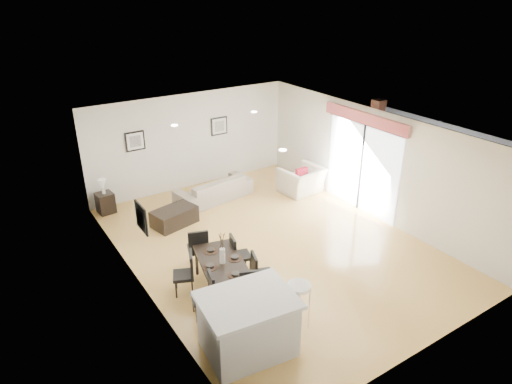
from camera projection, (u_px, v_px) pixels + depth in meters
ground at (272, 245)px, 10.35m from camera, size 8.00×8.00×0.00m
wall_back at (191, 141)px, 12.82m from camera, size 6.00×0.04×2.70m
wall_front at (428, 285)px, 6.74m from camera, size 6.00×0.04×2.70m
wall_left at (137, 228)px, 8.29m from camera, size 0.04×8.00×2.70m
wall_right at (372, 163)px, 11.27m from camera, size 0.04×8.00×2.70m
ceiling at (273, 130)px, 9.21m from camera, size 6.00×8.00×0.02m
sofa at (214, 189)px, 12.39m from camera, size 2.24×1.13×0.63m
armchair at (302, 180)px, 12.78m from camera, size 1.21×1.08×0.73m
courtyard_plant_a at (465, 188)px, 12.48m from camera, size 0.69×0.65×0.60m
courtyard_plant_b at (419, 171)px, 13.56m from camera, size 0.41×0.41×0.62m
dining_table at (223, 266)px, 8.53m from camera, size 1.15×1.73×0.66m
dining_chair_wnear at (207, 293)px, 7.99m from camera, size 0.47×0.47×0.85m
dining_chair_wfar at (187, 271)px, 8.58m from camera, size 0.51×0.51×0.86m
dining_chair_enear at (259, 271)px, 8.58m from camera, size 0.48×0.48×0.84m
dining_chair_efar at (237, 252)px, 9.18m from camera, size 0.46×0.46×0.84m
dining_chair_head at (253, 295)px, 7.82m from camera, size 0.57×0.57×0.97m
dining_chair_foot at (198, 247)px, 9.30m from camera, size 0.52×0.52×0.91m
vase at (222, 251)px, 8.39m from camera, size 0.82×1.25×0.63m
coffee_table at (174, 217)px, 11.13m from camera, size 1.17×0.86×0.42m
side_table at (105, 203)px, 11.69m from camera, size 0.44×0.44×0.54m
table_lamp at (103, 184)px, 11.47m from camera, size 0.20×0.20×0.39m
cushion at (301, 174)px, 12.56m from camera, size 0.37×0.13×0.37m
kitchen_island at (248, 324)px, 7.19m from camera, size 1.58×1.28×1.02m
bar_stool at (299, 291)px, 7.60m from camera, size 0.40×0.40×0.87m
framed_print_back_left at (135, 141)px, 11.88m from camera, size 0.52×0.04×0.52m
framed_print_back_right at (219, 126)px, 13.12m from camera, size 0.52×0.04×0.52m
framed_print_left_wall at (141, 218)px, 8.03m from camera, size 0.04×0.52×0.52m
sliding_door at (363, 148)px, 11.34m from camera, size 0.12×2.70×2.57m
courtyard at (424, 147)px, 13.67m from camera, size 6.00×6.00×2.00m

